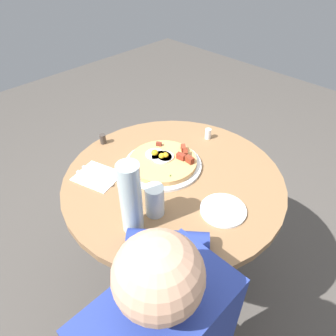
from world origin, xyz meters
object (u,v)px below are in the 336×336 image
Objects in this scene: dining_table at (173,209)px; bread_plate at (223,210)px; water_glass at (155,201)px; pepper_shaker at (103,139)px; fork at (100,173)px; breakfast_pizza at (163,161)px; salt_shaker at (208,134)px; knife at (94,178)px; pizza_plate at (163,165)px; water_bottle at (131,199)px.

bread_plate is at bearing -91.25° from dining_table.
water_glass reaches higher than pepper_shaker.
pepper_shaker is (0.14, 0.17, 0.02)m from fork.
fork is at bearing 146.89° from breakfast_pizza.
dining_table is at bearing 88.75° from bread_plate.
water_glass is 0.51m from pepper_shaker.
breakfast_pizza is 2.38× the size of water_glass.
salt_shaker is at bearing 14.42° from dining_table.
dining_table is 5.36× the size of bread_plate.
knife is 4.00× the size of pepper_shaker.
pizza_plate is (0.02, 0.09, 0.19)m from dining_table.
dining_table is at bearing -156.44° from fork.
pizza_plate reaches higher than dining_table.
water_glass is 2.66× the size of pepper_shaker.
fork reaches higher than dining_table.
salt_shaker reaches higher than knife.
water_glass reaches higher than knife.
fork is 0.66× the size of water_bottle.
breakfast_pizza reaches higher than knife.
salt_shaker is at bearing -0.63° from breakfast_pizza.
pepper_shaker is at bearing -61.13° from knife.
fork is at bearing 111.39° from bread_plate.
bread_plate is 0.93× the size of fork.
pizza_plate is 0.34m from bread_plate.
bread_plate is at bearing -32.35° from water_bottle.
pepper_shaker is (-0.05, 0.66, 0.02)m from bread_plate.
salt_shaker is 0.49m from pepper_shaker.
breakfast_pizza is 0.29m from salt_shaker.
water_bottle reaches higher than fork.
pizza_plate is 0.37m from water_bottle.
pizza_plate is at bearing 179.42° from salt_shaker.
breakfast_pizza is at bearing 84.48° from bread_plate.
water_bottle is at bearing 177.86° from water_glass.
breakfast_pizza reaches higher than bread_plate.
fork is 3.59× the size of salt_shaker.
dining_table is at bearing 15.92° from water_bottle.
dining_table is 0.22m from breakfast_pizza.
water_bottle is (-0.31, -0.17, 0.11)m from breakfast_pizza.
bread_plate is 0.35m from water_bottle.
water_glass is at bearing -141.09° from breakfast_pizza.
water_bottle reaches higher than pizza_plate.
pepper_shaker reaches higher than dining_table.
salt_shaker is (0.30, -0.00, 0.02)m from pizza_plate.
pepper_shaker is (0.13, 0.49, -0.04)m from water_glass.
dining_table is at bearing -150.50° from knife.
breakfast_pizza reaches higher than pepper_shaker.
breakfast_pizza is 6.34× the size of pepper_shaker.
pizza_plate is at bearing 85.07° from bread_plate.
pepper_shaker reaches higher than bread_plate.
salt_shaker is (0.33, 0.34, 0.02)m from bread_plate.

